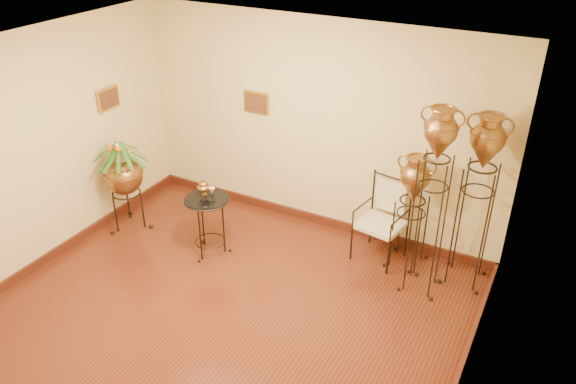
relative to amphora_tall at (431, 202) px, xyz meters
The scene contains 8 objects.
ground 2.73m from the amphora_tall, 134.48° to the right, with size 5.00×5.00×0.00m, color #5D2016.
room_shell 2.55m from the amphora_tall, 134.70° to the right, with size 5.02×5.02×2.81m.
amphora_tall is the anchor object (origin of this frame).
amphora_mid 0.56m from the amphora_tall, 42.70° to the left, with size 0.62×0.62×2.11m.
amphora_short 0.63m from the amphora_tall, 127.31° to the left, with size 0.53×0.53×1.48m.
planter_urn 3.94m from the amphora_tall, behind, with size 0.85×0.85×1.48m.
armchair 0.94m from the amphora_tall, 153.18° to the left, with size 0.67×0.63×1.05m.
side_table 2.72m from the amphora_tall, 167.36° to the right, with size 0.67×0.67×0.99m.
Camera 1 is at (2.84, -3.56, 4.14)m, focal length 35.00 mm.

